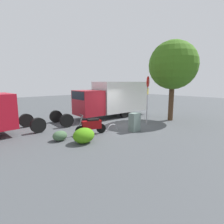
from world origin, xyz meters
TOP-DOWN VIEW (x-y plane):
  - ground_plane at (0.00, 0.00)m, footprint 60.00×60.00m
  - box_truck_near at (-1.50, -2.59)m, footprint 8.54×2.81m
  - motorcycle at (3.01, 0.44)m, footprint 1.75×0.80m
  - stop_sign at (-1.41, 1.06)m, footprint 0.71×0.33m
  - street_tree at (-3.89, 1.52)m, footprint 3.65×3.65m
  - utility_cabinet at (0.69, 1.69)m, footprint 0.65×0.43m
  - bike_rack_hoop at (1.62, 0.69)m, footprint 0.85×0.11m
  - shrub_near_sign at (4.88, 0.25)m, footprint 0.75×0.61m
  - shrub_mid_verge at (4.18, 1.38)m, footprint 1.11×0.90m

SIDE VIEW (x-z plane):
  - ground_plane at x=0.00m, z-range 0.00..0.00m
  - bike_rack_hoop at x=1.62m, z-range -0.43..0.43m
  - shrub_near_sign at x=4.88m, z-range 0.00..0.51m
  - shrub_mid_verge at x=4.18m, z-range 0.00..0.75m
  - motorcycle at x=3.01m, z-range -0.08..1.12m
  - utility_cabinet at x=0.69m, z-range 0.00..1.13m
  - box_truck_near at x=-1.50m, z-range 0.15..3.15m
  - stop_sign at x=-1.41m, z-range 0.57..3.94m
  - street_tree at x=-3.89m, z-range 1.19..7.27m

